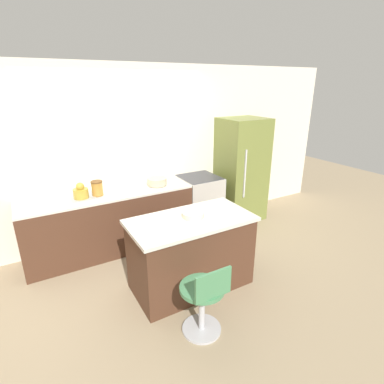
# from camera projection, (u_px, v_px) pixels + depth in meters

# --- Properties ---
(ground_plane) EXTENTS (14.00, 14.00, 0.00)m
(ground_plane) POSITION_uv_depth(u_px,v_px,m) (144.00, 253.00, 4.35)
(ground_plane) COLOR #998466
(wall_back) EXTENTS (8.00, 0.06, 2.60)m
(wall_back) POSITION_uv_depth(u_px,v_px,m) (123.00, 156.00, 4.45)
(wall_back) COLOR silver
(wall_back) RESTS_ON ground_plane
(back_counter) EXTENTS (2.33, 0.63, 0.89)m
(back_counter) POSITION_uv_depth(u_px,v_px,m) (111.00, 222.00, 4.30)
(back_counter) COLOR #4C2D1E
(back_counter) RESTS_ON ground_plane
(kitchen_island) EXTENTS (1.42, 0.74, 0.88)m
(kitchen_island) POSITION_uv_depth(u_px,v_px,m) (191.00, 253.00, 3.52)
(kitchen_island) COLOR #4C2D1E
(kitchen_island) RESTS_ON ground_plane
(oven_range) EXTENTS (0.62, 0.64, 0.89)m
(oven_range) POSITION_uv_depth(u_px,v_px,m) (199.00, 202.00, 5.00)
(oven_range) COLOR #B7B2A8
(oven_range) RESTS_ON ground_plane
(refrigerator) EXTENTS (0.75, 0.69, 1.78)m
(refrigerator) POSITION_uv_depth(u_px,v_px,m) (241.00, 170.00, 5.23)
(refrigerator) COLOR olive
(refrigerator) RESTS_ON ground_plane
(stool_chair) EXTENTS (0.43, 0.43, 0.79)m
(stool_chair) POSITION_uv_depth(u_px,v_px,m) (204.00, 300.00, 2.84)
(stool_chair) COLOR #B7B7BC
(stool_chair) RESTS_ON ground_plane
(kettle) EXTENTS (0.19, 0.19, 0.21)m
(kettle) POSITION_uv_depth(u_px,v_px,m) (81.00, 192.00, 3.93)
(kettle) COLOR #B29333
(kettle) RESTS_ON back_counter
(mixing_bowl) EXTENTS (0.29, 0.29, 0.10)m
(mixing_bowl) POSITION_uv_depth(u_px,v_px,m) (157.00, 181.00, 4.45)
(mixing_bowl) COLOR #C1B28E
(mixing_bowl) RESTS_ON back_counter
(canister_jar) EXTENTS (0.15, 0.15, 0.20)m
(canister_jar) POSITION_uv_depth(u_px,v_px,m) (97.00, 188.00, 4.02)
(canister_jar) COLOR #B77F33
(canister_jar) RESTS_ON back_counter
(fruit_bowl) EXTENTS (0.25, 0.25, 0.06)m
(fruit_bowl) POSITION_uv_depth(u_px,v_px,m) (193.00, 215.00, 3.41)
(fruit_bowl) COLOR beige
(fruit_bowl) RESTS_ON kitchen_island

